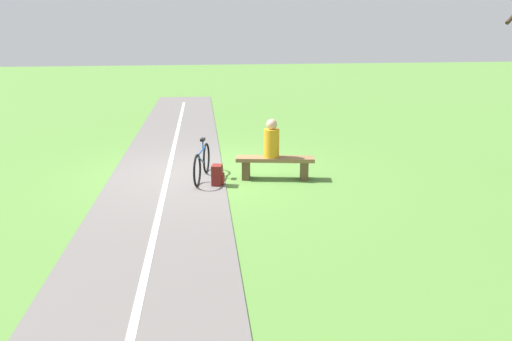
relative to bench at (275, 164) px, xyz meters
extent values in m
plane|color=#548438|center=(1.42, -0.62, -0.32)|extent=(80.00, 80.00, 0.00)
cube|color=#66605E|center=(2.50, 3.38, -0.31)|extent=(4.82, 36.08, 0.02)
cube|color=silver|center=(2.50, 3.38, -0.30)|extent=(2.24, 31.93, 0.00)
cube|color=brown|center=(0.00, 0.00, 0.11)|extent=(1.67, 0.70, 0.08)
cube|color=brown|center=(-0.60, 0.13, -0.13)|extent=(0.23, 0.35, 0.39)
cube|color=brown|center=(0.60, -0.13, -0.13)|extent=(0.23, 0.35, 0.39)
cylinder|color=orange|center=(0.08, -0.02, 0.44)|extent=(0.38, 0.38, 0.59)
sphere|color=tan|center=(0.08, -0.02, 0.84)|extent=(0.22, 0.22, 0.22)
torus|color=black|center=(1.64, 0.28, 0.01)|extent=(0.21, 0.65, 0.66)
torus|color=black|center=(1.38, -0.74, 0.01)|extent=(0.21, 0.65, 0.66)
cylinder|color=#1E51A3|center=(1.51, -0.23, 0.29)|extent=(0.26, 0.87, 0.04)
cylinder|color=#1E51A3|center=(1.55, -0.08, 0.15)|extent=(0.20, 0.63, 0.31)
cylinder|color=#1E51A3|center=(1.47, -0.39, 0.39)|extent=(0.03, 0.03, 0.20)
cube|color=black|center=(1.47, -0.39, 0.50)|extent=(0.13, 0.21, 0.05)
cube|color=maroon|center=(1.25, 0.27, -0.11)|extent=(0.26, 0.31, 0.42)
cube|color=maroon|center=(1.13, 0.30, -0.17)|extent=(0.08, 0.19, 0.19)
camera|label=1|loc=(2.17, 10.02, 2.64)|focal=35.45mm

